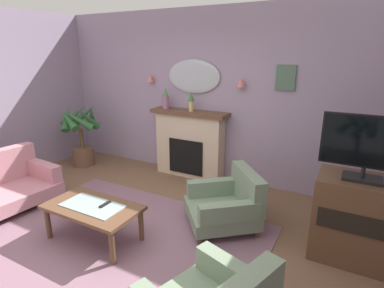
{
  "coord_description": "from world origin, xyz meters",
  "views": [
    {
      "loc": [
        2.21,
        -2.1,
        2.12
      ],
      "look_at": [
        0.36,
        1.32,
        0.94
      ],
      "focal_mm": 28.76,
      "sensor_mm": 36.0,
      "label": 1
    }
  ],
  "objects_px": {
    "wall_sconce_left": "(150,78)",
    "tv_flatscreen": "(368,146)",
    "tv_cabinet": "(355,219)",
    "wall_sconce_right": "(241,82)",
    "tv_remote": "(105,204)",
    "fireplace": "(189,144)",
    "framed_picture": "(286,78)",
    "coffee_table": "(93,210)",
    "wall_mirror": "(193,77)",
    "potted_plant_tall_palm": "(81,133)",
    "mantel_vase_left": "(166,99)",
    "armchair_near_fireplace": "(228,203)",
    "mantel_vase_centre": "(191,100)"
  },
  "relations": [
    {
      "from": "fireplace",
      "to": "tv_cabinet",
      "type": "xyz_separation_m",
      "value": [
        2.6,
        -1.15,
        -0.12
      ]
    },
    {
      "from": "tv_remote",
      "to": "wall_sconce_right",
      "type": "bearing_deg",
      "value": 71.72
    },
    {
      "from": "wall_sconce_right",
      "to": "tv_remote",
      "type": "xyz_separation_m",
      "value": [
        -0.74,
        -2.25,
        -1.21
      ]
    },
    {
      "from": "wall_sconce_left",
      "to": "tv_flatscreen",
      "type": "relative_size",
      "value": 0.17
    },
    {
      "from": "wall_mirror",
      "to": "potted_plant_tall_palm",
      "type": "height_order",
      "value": "wall_mirror"
    },
    {
      "from": "tv_remote",
      "to": "potted_plant_tall_palm",
      "type": "bearing_deg",
      "value": 142.88
    },
    {
      "from": "tv_cabinet",
      "to": "framed_picture",
      "type": "bearing_deg",
      "value": 130.2
    },
    {
      "from": "wall_sconce_left",
      "to": "tv_remote",
      "type": "height_order",
      "value": "wall_sconce_left"
    },
    {
      "from": "wall_mirror",
      "to": "tv_flatscreen",
      "type": "distance_m",
      "value": 2.95
    },
    {
      "from": "mantel_vase_centre",
      "to": "coffee_table",
      "type": "relative_size",
      "value": 0.3
    },
    {
      "from": "fireplace",
      "to": "wall_sconce_right",
      "type": "bearing_deg",
      "value": 6.16
    },
    {
      "from": "mantel_vase_left",
      "to": "wall_sconce_left",
      "type": "bearing_deg",
      "value": 163.3
    },
    {
      "from": "framed_picture",
      "to": "tv_flatscreen",
      "type": "height_order",
      "value": "framed_picture"
    },
    {
      "from": "tv_remote",
      "to": "armchair_near_fireplace",
      "type": "relative_size",
      "value": 0.14
    },
    {
      "from": "mantel_vase_left",
      "to": "tv_remote",
      "type": "height_order",
      "value": "mantel_vase_left"
    },
    {
      "from": "framed_picture",
      "to": "wall_sconce_left",
      "type": "bearing_deg",
      "value": -178.54
    },
    {
      "from": "wall_mirror",
      "to": "tv_flatscreen",
      "type": "xyz_separation_m",
      "value": [
        2.6,
        -1.32,
        -0.46
      ]
    },
    {
      "from": "wall_sconce_right",
      "to": "tv_remote",
      "type": "bearing_deg",
      "value": -108.28
    },
    {
      "from": "wall_sconce_left",
      "to": "tv_remote",
      "type": "xyz_separation_m",
      "value": [
        0.96,
        -2.25,
        -1.21
      ]
    },
    {
      "from": "mantel_vase_left",
      "to": "armchair_near_fireplace",
      "type": "relative_size",
      "value": 0.33
    },
    {
      "from": "mantel_vase_centre",
      "to": "mantel_vase_left",
      "type": "bearing_deg",
      "value": 180.0
    },
    {
      "from": "wall_mirror",
      "to": "mantel_vase_centre",
      "type": "bearing_deg",
      "value": -73.61
    },
    {
      "from": "tv_flatscreen",
      "to": "framed_picture",
      "type": "bearing_deg",
      "value": 129.75
    },
    {
      "from": "mantel_vase_left",
      "to": "framed_picture",
      "type": "distance_m",
      "value": 2.0
    },
    {
      "from": "tv_flatscreen",
      "to": "potted_plant_tall_palm",
      "type": "distance_m",
      "value": 4.73
    },
    {
      "from": "armchair_near_fireplace",
      "to": "fireplace",
      "type": "bearing_deg",
      "value": 135.51
    },
    {
      "from": "wall_sconce_left",
      "to": "tv_cabinet",
      "type": "relative_size",
      "value": 0.16
    },
    {
      "from": "mantel_vase_left",
      "to": "potted_plant_tall_palm",
      "type": "height_order",
      "value": "mantel_vase_left"
    },
    {
      "from": "tv_cabinet",
      "to": "tv_flatscreen",
      "type": "xyz_separation_m",
      "value": [
        -0.0,
        -0.02,
        0.8
      ]
    },
    {
      "from": "mantel_vase_left",
      "to": "wall_sconce_right",
      "type": "xyz_separation_m",
      "value": [
        1.3,
        0.12,
        0.33
      ]
    },
    {
      "from": "mantel_vase_centre",
      "to": "wall_sconce_left",
      "type": "bearing_deg",
      "value": 172.41
    },
    {
      "from": "wall_mirror",
      "to": "potted_plant_tall_palm",
      "type": "relative_size",
      "value": 0.8
    },
    {
      "from": "framed_picture",
      "to": "armchair_near_fireplace",
      "type": "xyz_separation_m",
      "value": [
        -0.28,
        -1.35,
        -1.44
      ]
    },
    {
      "from": "tv_cabinet",
      "to": "coffee_table",
      "type": "bearing_deg",
      "value": -157.56
    },
    {
      "from": "fireplace",
      "to": "tv_cabinet",
      "type": "height_order",
      "value": "fireplace"
    },
    {
      "from": "coffee_table",
      "to": "tv_flatscreen",
      "type": "distance_m",
      "value": 2.96
    },
    {
      "from": "tv_remote",
      "to": "armchair_near_fireplace",
      "type": "height_order",
      "value": "armchair_near_fireplace"
    },
    {
      "from": "mantel_vase_centre",
      "to": "wall_mirror",
      "type": "bearing_deg",
      "value": 106.39
    },
    {
      "from": "coffee_table",
      "to": "tv_flatscreen",
      "type": "height_order",
      "value": "tv_flatscreen"
    },
    {
      "from": "tv_flatscreen",
      "to": "potted_plant_tall_palm",
      "type": "height_order",
      "value": "tv_flatscreen"
    },
    {
      "from": "wall_sconce_left",
      "to": "coffee_table",
      "type": "height_order",
      "value": "wall_sconce_left"
    },
    {
      "from": "armchair_near_fireplace",
      "to": "wall_sconce_right",
      "type": "bearing_deg",
      "value": 105.93
    },
    {
      "from": "armchair_near_fireplace",
      "to": "tv_cabinet",
      "type": "bearing_deg",
      "value": 1.71
    },
    {
      "from": "mantel_vase_centre",
      "to": "wall_sconce_right",
      "type": "height_order",
      "value": "wall_sconce_right"
    },
    {
      "from": "wall_mirror",
      "to": "wall_sconce_left",
      "type": "xyz_separation_m",
      "value": [
        -0.85,
        -0.05,
        -0.05
      ]
    },
    {
      "from": "tv_flatscreen",
      "to": "potted_plant_tall_palm",
      "type": "relative_size",
      "value": 0.7
    },
    {
      "from": "mantel_vase_left",
      "to": "potted_plant_tall_palm",
      "type": "relative_size",
      "value": 0.31
    },
    {
      "from": "coffee_table",
      "to": "fireplace",
      "type": "bearing_deg",
      "value": 89.55
    },
    {
      "from": "mantel_vase_left",
      "to": "wall_mirror",
      "type": "bearing_deg",
      "value": 20.7
    },
    {
      "from": "wall_mirror",
      "to": "coffee_table",
      "type": "distance_m",
      "value": 2.72
    }
  ]
}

